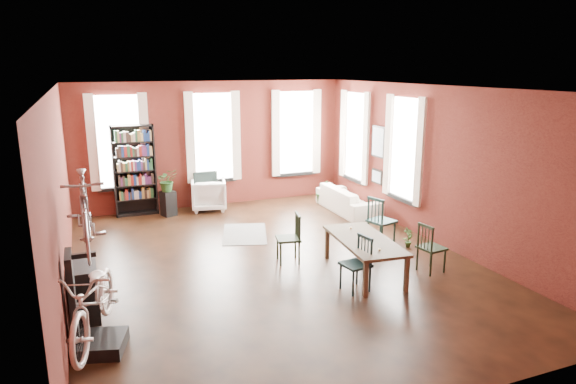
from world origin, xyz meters
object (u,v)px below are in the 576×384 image
dining_chair_a (356,264)px  white_armchair (209,193)px  dining_table (364,256)px  plant_stand (168,203)px  bike_trainer (101,344)px  bicycle_floor (91,265)px  cream_sofa (348,196)px  console_table (84,290)px  bookshelf (135,171)px  dining_chair_d (382,221)px  dining_chair_c (432,248)px  dining_chair_b (288,238)px

dining_chair_a → white_armchair: size_ratio=1.04×
dining_table → plant_stand: bearing=123.6°
dining_chair_a → plant_stand: size_ratio=1.48×
dining_table → plant_stand: dining_table is taller
white_armchair → bike_trainer: bearing=76.8°
bicycle_floor → dining_table: bearing=26.9°
dining_table → dining_chair_a: (-0.47, -0.55, 0.13)m
cream_sofa → console_table: cream_sofa is taller
bookshelf → console_table: bearing=-103.8°
dining_chair_d → bike_trainer: size_ratio=1.66×
bike_trainer → plant_stand: size_ratio=1.00×
dining_chair_c → bicycle_floor: size_ratio=0.45×
white_armchair → bicycle_floor: (-2.88, -6.01, 0.73)m
bookshelf → console_table: size_ratio=2.75×
dining_table → bookshelf: (-3.29, 5.35, 0.78)m
console_table → bicycle_floor: (0.14, -1.06, 0.76)m
dining_chair_b → bookshelf: size_ratio=0.42×
console_table → dining_chair_a: bearing=-9.6°
dining_chair_c → white_armchair: (-2.71, 5.45, -0.01)m
dining_chair_a → dining_chair_d: bearing=129.6°
cream_sofa → bicycle_floor: size_ratio=1.06×
dining_chair_b → bike_trainer: (-3.39, -1.96, -0.37)m
bookshelf → bike_trainer: 6.47m
cream_sofa → bicycle_floor: bicycle_floor is taller
console_table → cream_sofa: bearing=29.3°
dining_chair_a → bike_trainer: (-3.93, -0.39, -0.36)m
dining_table → dining_chair_d: size_ratio=1.87×
dining_chair_a → bicycle_floor: 4.04m
dining_table → bookshelf: size_ratio=0.86×
dining_chair_c → dining_chair_d: (-0.06, 1.55, 0.06)m
bike_trainer → bicycle_floor: (-0.02, 0.03, 1.07)m
bike_trainer → dining_chair_d: bearing=21.2°
dining_chair_a → dining_chair_c: bearing=88.6°
dining_chair_b → bicycle_floor: size_ratio=0.47×
dining_chair_d → console_table: size_ratio=1.26×
dining_table → cream_sofa: size_ratio=0.90×
white_armchair → dining_chair_d: bearing=136.4°
dining_chair_b → plant_stand: (-1.57, 3.93, -0.16)m
bookshelf → bicycle_floor: 6.36m
dining_table → bookshelf: 6.32m
dining_table → dining_chair_b: 1.44m
dining_chair_b → plant_stand: bearing=-147.1°
cream_sofa → plant_stand: cream_sofa is taller
dining_chair_a → bike_trainer: bearing=-92.6°
dining_chair_c → bicycle_floor: (-5.60, -0.56, 0.72)m
plant_stand → console_table: bearing=-112.5°
dining_chair_b → white_armchair: bearing=-161.4°
dining_chair_d → dining_table: bearing=121.6°
dining_chair_b → console_table: size_ratio=1.15×
dining_table → bike_trainer: dining_table is taller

